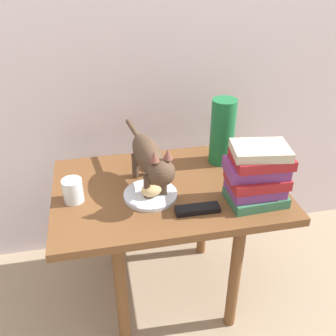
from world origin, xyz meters
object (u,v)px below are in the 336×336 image
at_px(side_table, 168,203).
at_px(cat, 150,159).
at_px(plate, 150,195).
at_px(candle_jar, 73,192).
at_px(green_vase, 222,132).
at_px(tv_remote, 197,209).
at_px(book_stack, 257,175).
at_px(bread_roll, 152,189).

bearing_deg(side_table, cat, -170.41).
relative_size(plate, candle_jar, 2.25).
height_order(green_vase, tv_remote, green_vase).
height_order(plate, green_vase, green_vase).
relative_size(cat, candle_jar, 5.61).
bearing_deg(side_table, tv_remote, -68.50).
bearing_deg(cat, book_stack, -21.33).
relative_size(side_table, plate, 4.41).
distance_m(bread_roll, green_vase, 0.39).
relative_size(green_vase, tv_remote, 1.78).
bearing_deg(candle_jar, tv_remote, -19.98).
xyz_separation_m(side_table, tv_remote, (0.07, -0.17, 0.09)).
xyz_separation_m(side_table, candle_jar, (-0.34, -0.02, 0.11)).
bearing_deg(green_vase, plate, -149.44).
bearing_deg(candle_jar, bread_roll, -8.36).
distance_m(cat, book_stack, 0.37).
bearing_deg(plate, candle_jar, 173.90).
distance_m(green_vase, candle_jar, 0.62).
bearing_deg(bread_roll, green_vase, 32.43).
height_order(book_stack, green_vase, green_vase).
bearing_deg(cat, plate, -102.90).
bearing_deg(bread_roll, book_stack, -13.70).
relative_size(side_table, cat, 1.77).
distance_m(plate, tv_remote, 0.18).
xyz_separation_m(side_table, book_stack, (0.28, -0.15, 0.18)).
relative_size(side_table, green_vase, 3.14).
distance_m(cat, tv_remote, 0.24).
bearing_deg(bread_roll, candle_jar, 171.64).
distance_m(candle_jar, tv_remote, 0.43).
height_order(green_vase, candle_jar, green_vase).
bearing_deg(plate, book_stack, -15.26).
xyz_separation_m(bread_roll, book_stack, (0.35, -0.08, 0.07)).
height_order(plate, book_stack, book_stack).
height_order(bread_roll, cat, cat).
relative_size(book_stack, green_vase, 0.80).
bearing_deg(book_stack, cat, 158.67).
relative_size(bread_roll, tv_remote, 0.53).
relative_size(plate, bread_roll, 2.39).
bearing_deg(plate, green_vase, 30.56).
bearing_deg(plate, cat, 77.10).
height_order(bread_roll, candle_jar, candle_jar).
bearing_deg(candle_jar, book_stack, -11.38).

